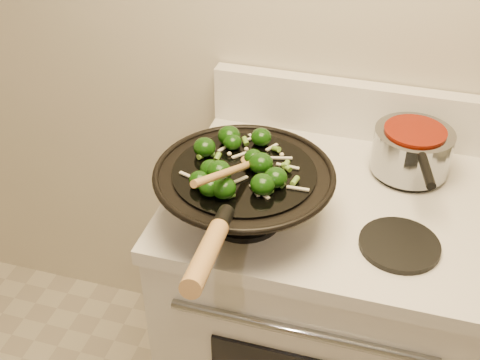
# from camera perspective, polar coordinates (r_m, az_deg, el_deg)

# --- Properties ---
(stove) EXTENTS (0.78, 0.67, 1.08)m
(stove) POSITION_cam_1_polar(r_m,az_deg,el_deg) (1.82, 7.25, -12.54)
(stove) COLOR white
(stove) RESTS_ON ground
(wok) EXTENTS (0.41, 0.68, 0.25)m
(wok) POSITION_cam_1_polar(r_m,az_deg,el_deg) (1.37, 0.35, -1.13)
(wok) COLOR black
(wok) RESTS_ON stove
(stirfry) EXTENTS (0.29, 0.29, 0.05)m
(stirfry) POSITION_cam_1_polar(r_m,az_deg,el_deg) (1.33, -0.47, 1.47)
(stirfry) COLOR black
(stirfry) RESTS_ON wok
(wooden_spoon) EXTENTS (0.10, 0.28, 0.11)m
(wooden_spoon) POSITION_cam_1_polar(r_m,az_deg,el_deg) (1.29, -0.17, 1.18)
(wooden_spoon) COLOR #A87A42
(wooden_spoon) RESTS_ON wok
(saucepan) EXTENTS (0.20, 0.32, 0.12)m
(saucepan) POSITION_cam_1_polar(r_m,az_deg,el_deg) (1.59, 15.99, 2.77)
(saucepan) COLOR gray
(saucepan) RESTS_ON stove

